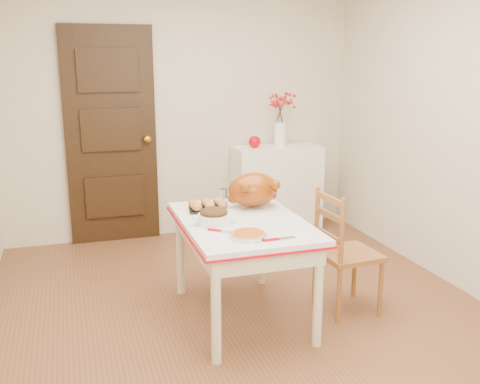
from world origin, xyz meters
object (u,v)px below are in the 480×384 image
object	(u,v)px
chair_oak	(349,251)
kitchen_table	(242,269)
sideboard	(277,189)
turkey_platter	(253,191)
pumpkin_pie	(249,234)

from	to	relation	value
chair_oak	kitchen_table	bearing A→B (deg)	77.84
sideboard	turkey_platter	xyz separation A→B (m)	(-0.80, -1.56, 0.40)
kitchen_table	turkey_platter	bearing A→B (deg)	55.00
kitchen_table	chair_oak	xyz separation A→B (m)	(0.75, -0.12, 0.09)
kitchen_table	chair_oak	size ratio (longest dim) A/B	1.34
sideboard	turkey_platter	size ratio (longest dim) A/B	2.11
sideboard	turkey_platter	world-z (taller)	turkey_platter
sideboard	pumpkin_pie	xyz separation A→B (m)	(-1.03, -2.14, 0.29)
kitchen_table	chair_oak	distance (m)	0.76
chair_oak	turkey_platter	distance (m)	0.79
kitchen_table	chair_oak	world-z (taller)	chair_oak
chair_oak	pumpkin_pie	bearing A→B (deg)	103.38
sideboard	chair_oak	bearing A→B (deg)	-96.10
kitchen_table	pumpkin_pie	world-z (taller)	pumpkin_pie
kitchen_table	pumpkin_pie	distance (m)	0.53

